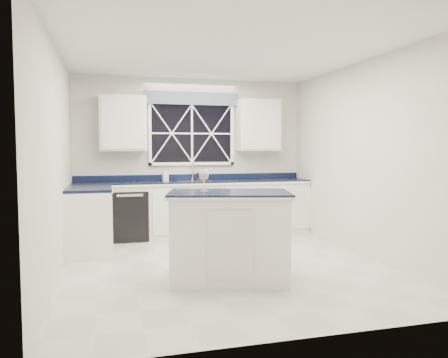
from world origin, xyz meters
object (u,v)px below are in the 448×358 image
object	(u,v)px
faucet	(193,171)
dishwasher	(129,214)
soap_bottle	(165,175)
island	(229,236)
wine_glass	(204,175)
kettle	(202,175)

from	to	relation	value
faucet	dishwasher	bearing A→B (deg)	-169.98
faucet	soap_bottle	world-z (taller)	faucet
island	wine_glass	size ratio (longest dim) A/B	5.55
faucet	wine_glass	xyz separation A→B (m)	(-0.38, -2.61, 0.09)
dishwasher	faucet	xyz separation A→B (m)	(1.10, 0.19, 0.69)
faucet	wine_glass	distance (m)	2.64
wine_glass	soap_bottle	xyz separation A→B (m)	(-0.11, 2.54, -0.15)
kettle	wine_glass	distance (m)	2.59
kettle	soap_bottle	world-z (taller)	soap_bottle
dishwasher	kettle	xyz separation A→B (m)	(1.25, 0.11, 0.62)
dishwasher	soap_bottle	size ratio (longest dim) A/B	4.00
faucet	soap_bottle	size ratio (longest dim) A/B	1.47
faucet	kettle	world-z (taller)	faucet
kettle	soap_bottle	xyz separation A→B (m)	(-0.63, 0.01, 0.01)
dishwasher	wine_glass	size ratio (longest dim) A/B	3.02
faucet	wine_glass	world-z (taller)	wine_glass
dishwasher	island	world-z (taller)	island
island	soap_bottle	xyz separation A→B (m)	(-0.37, 2.68, 0.54)
dishwasher	wine_glass	xyz separation A→B (m)	(0.72, -2.42, 0.78)
dishwasher	island	bearing A→B (deg)	-69.00
soap_bottle	dishwasher	bearing A→B (deg)	-168.41
island	soap_bottle	bearing A→B (deg)	111.98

